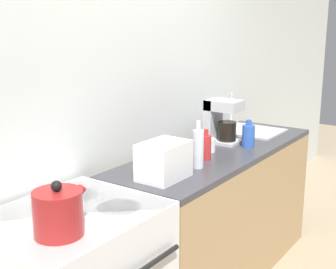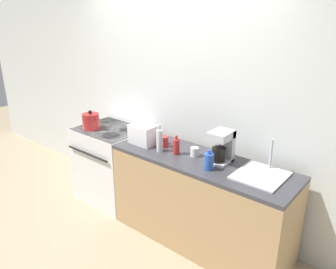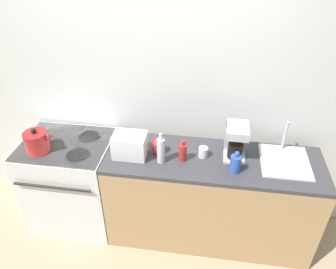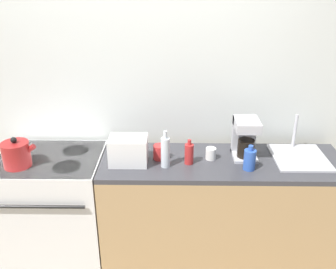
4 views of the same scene
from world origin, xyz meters
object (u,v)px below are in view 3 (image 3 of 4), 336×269
(cup_red, at_px, (158,147))
(cup_white, at_px, (203,152))
(toaster, at_px, (130,145))
(bottle_red, at_px, (183,152))
(stove, at_px, (73,181))
(coffee_maker, at_px, (236,139))
(kettle, at_px, (37,142))
(bottle_blue, at_px, (235,163))
(bottle_clear, at_px, (161,150))

(cup_red, relative_size, cup_white, 1.25)
(toaster, bearing_deg, bottle_red, -0.24)
(stove, distance_m, cup_red, 0.97)
(coffee_maker, bearing_deg, kettle, -173.46)
(kettle, height_order, coffee_maker, coffee_maker)
(bottle_blue, height_order, cup_red, bottle_blue)
(bottle_blue, relative_size, cup_red, 1.68)
(cup_red, distance_m, cup_white, 0.38)
(bottle_clear, xyz_separation_m, cup_white, (0.33, 0.12, -0.07))
(kettle, relative_size, bottle_clear, 0.89)
(kettle, relative_size, cup_white, 2.79)
(kettle, bearing_deg, bottle_blue, -0.81)
(kettle, relative_size, cup_red, 2.23)
(bottle_red, xyz_separation_m, cup_red, (-0.21, 0.07, -0.02))
(kettle, bearing_deg, cup_white, 5.25)
(coffee_maker, height_order, cup_white, coffee_maker)
(bottle_clear, relative_size, bottle_red, 1.47)
(stove, distance_m, bottle_red, 1.17)
(kettle, bearing_deg, coffee_maker, 6.54)
(bottle_clear, xyz_separation_m, bottle_red, (0.17, 0.05, -0.04))
(stove, relative_size, kettle, 3.73)
(cup_white, bearing_deg, bottle_red, -156.71)
(stove, xyz_separation_m, bottle_blue, (1.47, -0.15, 0.52))
(coffee_maker, xyz_separation_m, bottle_blue, (0.00, -0.21, -0.08))
(bottle_clear, distance_m, bottle_red, 0.18)
(coffee_maker, xyz_separation_m, cup_white, (-0.25, -0.06, -0.11))
(stove, distance_m, bottle_clear, 1.05)
(coffee_maker, relative_size, cup_red, 2.72)
(toaster, relative_size, cup_red, 2.49)
(bottle_red, bearing_deg, coffee_maker, 17.41)
(bottle_clear, xyz_separation_m, cup_red, (-0.04, 0.12, -0.06))
(bottle_blue, bearing_deg, coffee_maker, 90.11)
(cup_white, bearing_deg, kettle, -174.75)
(stove, height_order, kettle, kettle)
(coffee_maker, distance_m, cup_red, 0.64)
(bottle_red, height_order, cup_red, bottle_red)
(cup_red, bearing_deg, toaster, -163.46)
(bottle_blue, bearing_deg, bottle_red, 169.17)
(kettle, relative_size, coffee_maker, 0.82)
(bottle_clear, bearing_deg, kettle, -179.50)
(cup_red, bearing_deg, cup_white, 0.44)
(toaster, relative_size, bottle_red, 1.45)
(cup_red, height_order, cup_white, cup_red)
(bottle_clear, height_order, bottle_red, bottle_clear)
(coffee_maker, xyz_separation_m, cup_red, (-0.63, -0.06, -0.10))
(bottle_blue, height_order, bottle_red, bottle_red)
(kettle, distance_m, bottle_blue, 1.64)
(kettle, height_order, cup_red, kettle)
(kettle, distance_m, cup_red, 1.02)
(bottle_red, bearing_deg, cup_red, 162.52)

